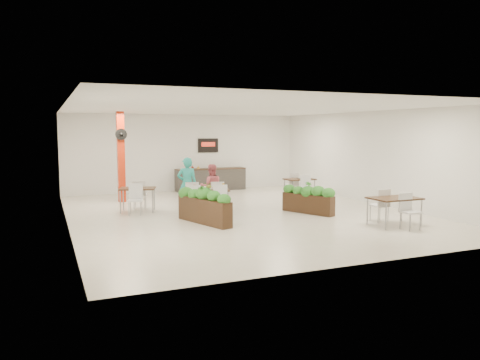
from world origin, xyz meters
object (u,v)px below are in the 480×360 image
object	(u,v)px
planter_left	(204,204)
side_table_a	(138,192)
service_counter	(211,179)
main_table	(206,193)
diner_woman	(211,187)
side_table_c	(394,202)
side_table_b	(300,182)
red_column	(121,156)
diner_man	(187,184)
planter_right	(308,197)

from	to	relation	value
planter_left	side_table_a	distance (m)	2.92
service_counter	main_table	world-z (taller)	service_counter
diner_woman	side_table_c	xyz separation A→B (m)	(3.66, -4.33, -0.10)
diner_woman	side_table_b	size ratio (longest dim) A/B	0.90
red_column	main_table	world-z (taller)	red_column
planter_left	side_table_b	bearing A→B (deg)	32.99
red_column	side_table_b	world-z (taller)	red_column
service_counter	diner_man	size ratio (longest dim) A/B	1.77
main_table	planter_left	size ratio (longest dim) A/B	0.91
main_table	side_table_b	size ratio (longest dim) A/B	1.15
red_column	service_counter	distance (m)	4.56
main_table	side_table_a	size ratio (longest dim) A/B	1.12
main_table	planter_right	bearing A→B (deg)	-22.28
side_table_b	side_table_c	xyz separation A→B (m)	(-0.18, -5.33, 0.01)
diner_woman	side_table_a	world-z (taller)	diner_woman
planter_right	red_column	bearing A→B (deg)	136.81
main_table	side_table_a	world-z (taller)	same
red_column	service_counter	bearing A→B (deg)	25.00
main_table	planter_left	bearing A→B (deg)	-110.05
service_counter	side_table_c	bearing A→B (deg)	-76.98
red_column	diner_woman	world-z (taller)	red_column
diner_woman	planter_right	world-z (taller)	diner_woman
main_table	planter_right	world-z (taller)	planter_right
diner_man	planter_left	bearing A→B (deg)	100.54
main_table	side_table_a	bearing A→B (deg)	148.23
service_counter	main_table	bearing A→B (deg)	-110.78
service_counter	planter_right	distance (m)	6.53
main_table	diner_man	bearing A→B (deg)	120.84
diner_woman	side_table_a	xyz separation A→B (m)	(-2.27, 0.50, -0.11)
diner_woman	side_table_c	distance (m)	5.67
service_counter	side_table_b	distance (m)	4.27
main_table	side_table_c	size ratio (longest dim) A/B	1.16
side_table_a	side_table_b	distance (m)	6.13
service_counter	planter_left	world-z (taller)	service_counter
diner_woman	side_table_b	bearing A→B (deg)	-151.06
side_table_c	red_column	bearing A→B (deg)	130.51
diner_man	side_table_c	xyz separation A→B (m)	(4.46, -4.33, -0.22)
side_table_a	side_table_b	size ratio (longest dim) A/B	1.03
side_table_b	service_counter	bearing A→B (deg)	121.00
diner_woman	planter_right	bearing A→B (deg)	157.90
diner_woman	side_table_a	distance (m)	2.32
planter_right	side_table_a	size ratio (longest dim) A/B	1.04
red_column	planter_right	size ratio (longest dim) A/B	1.83
side_table_a	side_table_c	xyz separation A→B (m)	(5.93, -4.83, 0.01)
side_table_a	side_table_b	xyz separation A→B (m)	(6.11, 0.50, -0.00)
red_column	side_table_c	world-z (taller)	red_column
side_table_c	service_counter	bearing A→B (deg)	102.96
red_column	side_table_c	xyz separation A→B (m)	(6.07, -7.09, -1.01)
planter_left	side_table_b	world-z (taller)	planter_left
diner_man	red_column	bearing A→B (deg)	-45.43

